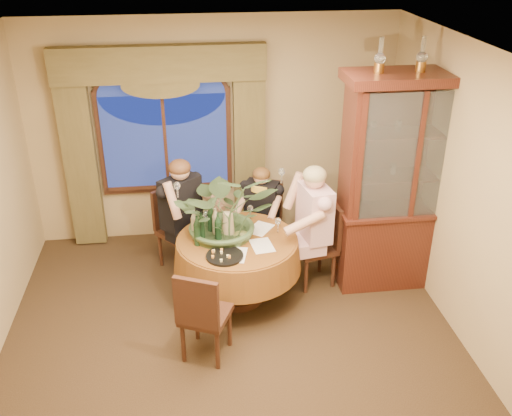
{
  "coord_description": "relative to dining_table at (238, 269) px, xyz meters",
  "views": [
    {
      "loc": [
        -0.34,
        -4.24,
        3.74
      ],
      "look_at": [
        0.33,
        0.93,
        1.1
      ],
      "focal_mm": 40.0,
      "sensor_mm": 36.0,
      "label": 1
    }
  ],
  "objects": [
    {
      "name": "person_scarf",
      "position": [
        0.37,
        0.8,
        0.23
      ],
      "size": [
        0.56,
        0.54,
        1.21
      ],
      "primitive_type": null,
      "rotation": [
        0.0,
        0.0,
        -3.57
      ],
      "color": "black",
      "rests_on": "floor"
    },
    {
      "name": "arched_transom",
      "position": [
        -0.73,
        1.5,
        1.71
      ],
      "size": [
        1.6,
        0.06,
        0.44
      ],
      "primitive_type": null,
      "color": "navy",
      "rests_on": "wall_back"
    },
    {
      "name": "ceiling",
      "position": [
        -0.13,
        -0.93,
        2.42
      ],
      "size": [
        5.0,
        5.0,
        0.0
      ],
      "primitive_type": "plane",
      "rotation": [
        3.14,
        0.0,
        0.0
      ],
      "color": "white",
      "rests_on": "wall_back"
    },
    {
      "name": "centerpiece_plant",
      "position": [
        -0.1,
        0.13,
        1.03
      ],
      "size": [
        1.06,
        1.18,
        0.92
      ],
      "primitive_type": "imported",
      "color": "#3C5733",
      "rests_on": "dining_table"
    },
    {
      "name": "wall_back",
      "position": [
        -0.13,
        1.57,
        1.02
      ],
      "size": [
        4.5,
        0.0,
        4.5
      ],
      "primitive_type": "plane",
      "rotation": [
        1.57,
        0.0,
        0.0
      ],
      "color": "#A08A5E",
      "rests_on": "ground"
    },
    {
      "name": "wine_bottle_3",
      "position": [
        -0.2,
        -0.04,
        0.54
      ],
      "size": [
        0.07,
        0.07,
        0.33
      ],
      "primitive_type": "cylinder",
      "color": "black",
      "rests_on": "dining_table"
    },
    {
      "name": "wine_bottle_0",
      "position": [
        -0.22,
        0.08,
        0.54
      ],
      "size": [
        0.07,
        0.07,
        0.33
      ],
      "primitive_type": "cylinder",
      "color": "tan",
      "rests_on": "dining_table"
    },
    {
      "name": "tasting_paper_1",
      "position": [
        0.27,
        0.18,
        0.38
      ],
      "size": [
        0.35,
        0.37,
        0.0
      ],
      "primitive_type": "cube",
      "rotation": [
        0.0,
        0.0,
        -0.63
      ],
      "color": "white",
      "rests_on": "dining_table"
    },
    {
      "name": "wine_bottle_1",
      "position": [
        -0.26,
        0.17,
        0.54
      ],
      "size": [
        0.07,
        0.07,
        0.33
      ],
      "primitive_type": "cylinder",
      "color": "black",
      "rests_on": "dining_table"
    },
    {
      "name": "wine_bottle_4",
      "position": [
        -0.44,
        0.07,
        0.54
      ],
      "size": [
        0.07,
        0.07,
        0.33
      ],
      "primitive_type": "cylinder",
      "color": "tan",
      "rests_on": "dining_table"
    },
    {
      "name": "wine_glass_person_back",
      "position": [
        -0.31,
        0.33,
        0.46
      ],
      "size": [
        0.07,
        0.07,
        0.18
      ],
      "primitive_type": null,
      "color": "silver",
      "rests_on": "dining_table"
    },
    {
      "name": "drapery_left",
      "position": [
        -1.76,
        1.45,
        0.8
      ],
      "size": [
        0.38,
        0.14,
        2.32
      ],
      "primitive_type": "cube",
      "color": "#4D4523",
      "rests_on": "floor"
    },
    {
      "name": "olive_bowl",
      "position": [
        0.05,
        -0.01,
        0.4
      ],
      "size": [
        0.17,
        0.17,
        0.05
      ],
      "primitive_type": "imported",
      "color": "brown",
      "rests_on": "dining_table"
    },
    {
      "name": "cheese_platter",
      "position": [
        -0.16,
        -0.35,
        0.39
      ],
      "size": [
        0.37,
        0.37,
        0.02
      ],
      "primitive_type": "cylinder",
      "color": "black",
      "rests_on": "dining_table"
    },
    {
      "name": "swag_valance",
      "position": [
        -0.73,
        1.42,
        1.9
      ],
      "size": [
        2.45,
        0.16,
        0.42
      ],
      "primitive_type": null,
      "color": "#4D4523",
      "rests_on": "wall_back"
    },
    {
      "name": "floor",
      "position": [
        -0.13,
        -0.93,
        -0.38
      ],
      "size": [
        5.0,
        5.0,
        0.0
      ],
      "primitive_type": "plane",
      "color": "black",
      "rests_on": "ground"
    },
    {
      "name": "wall_right",
      "position": [
        2.12,
        -0.93,
        1.02
      ],
      "size": [
        0.0,
        5.0,
        5.0
      ],
      "primitive_type": "plane",
      "rotation": [
        1.57,
        0.0,
        -1.57
      ],
      "color": "#A08A5E",
      "rests_on": "ground"
    },
    {
      "name": "person_pink",
      "position": [
        0.86,
        0.15,
        0.36
      ],
      "size": [
        0.57,
        0.6,
        1.47
      ],
      "primitive_type": null,
      "rotation": [
        0.0,
        0.0,
        -4.54
      ],
      "color": "#D1A5AE",
      "rests_on": "floor"
    },
    {
      "name": "tasting_paper_0",
      "position": [
        0.24,
        -0.18,
        0.38
      ],
      "size": [
        0.25,
        0.33,
        0.0
      ],
      "primitive_type": "cube",
      "rotation": [
        0.0,
        0.0,
        0.14
      ],
      "color": "white",
      "rests_on": "dining_table"
    },
    {
      "name": "wine_glass_person_scarf",
      "position": [
        0.19,
        0.41,
        0.46
      ],
      "size": [
        0.07,
        0.07,
        0.18
      ],
      "primitive_type": null,
      "color": "silver",
      "rests_on": "dining_table"
    },
    {
      "name": "tasting_paper_2",
      "position": [
        -0.05,
        -0.32,
        0.38
      ],
      "size": [
        0.28,
        0.34,
        0.0
      ],
      "primitive_type": "cube",
      "rotation": [
        0.0,
        0.0,
        -0.24
      ],
      "color": "white",
      "rests_on": "dining_table"
    },
    {
      "name": "wine_bottle_5",
      "position": [
        -0.37,
        0.0,
        0.54
      ],
      "size": [
        0.07,
        0.07,
        0.33
      ],
      "primitive_type": "cylinder",
      "color": "black",
      "rests_on": "dining_table"
    },
    {
      "name": "oil_lamp_center",
      "position": [
        1.84,
        0.16,
        2.21
      ],
      "size": [
        0.11,
        0.11,
        0.34
      ],
      "primitive_type": null,
      "color": "#A5722D",
      "rests_on": "china_cabinet"
    },
    {
      "name": "dining_table",
      "position": [
        0.0,
        0.0,
        0.0
      ],
      "size": [
        1.39,
        1.39,
        0.75
      ],
      "primitive_type": "cylinder",
      "rotation": [
        0.0,
        0.0,
        -0.02
      ],
      "color": "maroon",
      "rests_on": "floor"
    },
    {
      "name": "chair_right",
      "position": [
        0.89,
        0.21,
        0.1
      ],
      "size": [
        0.5,
        0.5,
        0.96
      ],
      "primitive_type": "cube",
      "rotation": [
        0.0,
        0.0,
        -4.48
      ],
      "color": "black",
      "rests_on": "floor"
    },
    {
      "name": "person_back",
      "position": [
        -0.57,
        0.63,
        0.34
      ],
      "size": [
        0.7,
        0.69,
        1.43
      ],
      "primitive_type": null,
      "rotation": [
        0.0,
        0.0,
        -2.4
      ],
      "color": "black",
      "rests_on": "floor"
    },
    {
      "name": "drapery_right",
      "position": [
        0.3,
        1.45,
        0.8
      ],
      "size": [
        0.38,
        0.14,
        2.32
      ],
      "primitive_type": "cube",
      "color": "#4D4523",
      "rests_on": "floor"
    },
    {
      "name": "oil_lamp_right",
      "position": [
        2.26,
        0.16,
        2.21
      ],
      "size": [
        0.11,
        0.11,
        0.34
      ],
      "primitive_type": null,
      "color": "#A5722D",
      "rests_on": "china_cabinet"
    },
    {
      "name": "chair_back",
      "position": [
        -0.61,
        0.76,
        0.1
      ],
      "size": [
        0.59,
        0.59,
        0.96
      ],
      "primitive_type": "cube",
      "rotation": [
        0.0,
        0.0,
        -2.46
      ],
      "color": "black",
      "rests_on": "floor"
    },
    {
      "name": "chair_front_left",
      "position": [
        -0.38,
        -0.86,
        0.1
      ],
      "size": [
        0.55,
        0.55,
        0.96
      ],
      "primitive_type": "cube",
      "rotation": [
        0.0,
        0.0,
        -0.42
      ],
      "color": "black",
      "rests_on": "floor"
    },
    {
      "name": "wine_bottle_2",
      "position": [
        -0.41,
        -0.07,
        0.54
      ],
      "size": [
        0.07,
        0.07,
        0.33
      ],
      "primitive_type": "cylinder",
      "color": "black",
      "rests_on": "dining_table"
    },
    {
      "name": "window",
      "position": [
        -0.73,
        1.5,
        0.92
      ],
      "size": [
        1.62,
        0.1,
        1.32
      ],
      "primitive_type": null,
      "color": "navy",
      "rests_on": "wall_back"
    },
    {
      "name": "stoneware_vase",
      "position": [
        -0.09,
        0.1,
        0.51
      ],
      "size": [
        0.14,
        0.14,
        0.26
      ],
      "primitive_type": null,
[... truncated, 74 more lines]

